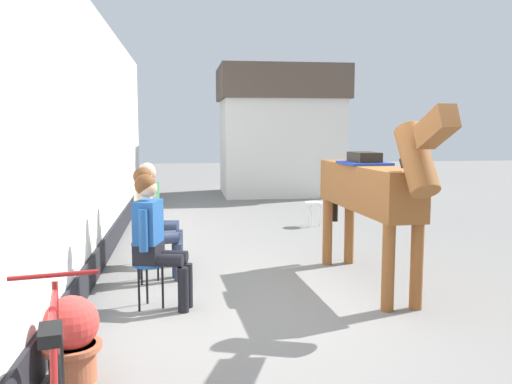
# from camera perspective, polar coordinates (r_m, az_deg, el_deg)

# --- Properties ---
(ground_plane) EXTENTS (40.00, 40.00, 0.00)m
(ground_plane) POSITION_cam_1_polar(r_m,az_deg,el_deg) (8.83, 1.02, -5.37)
(ground_plane) COLOR slate
(pub_facade_wall) EXTENTS (0.34, 14.00, 3.40)m
(pub_facade_wall) POSITION_cam_1_polar(r_m,az_deg,el_deg) (7.15, -17.70, 3.89)
(pub_facade_wall) COLOR white
(pub_facade_wall) RESTS_ON ground_plane
(distant_cottage) EXTENTS (3.40, 2.60, 3.50)m
(distant_cottage) POSITION_cam_1_polar(r_m,az_deg,el_deg) (15.30, 2.54, 6.55)
(distant_cottage) COLOR silver
(distant_cottage) RESTS_ON ground_plane
(seated_visitor_near) EXTENTS (0.61, 0.47, 1.39)m
(seated_visitor_near) POSITION_cam_1_polar(r_m,az_deg,el_deg) (5.66, -10.56, -4.35)
(seated_visitor_near) COLOR #194C99
(seated_visitor_near) RESTS_ON ground_plane
(seated_visitor_middle) EXTENTS (0.61, 0.48, 1.39)m
(seated_visitor_middle) POSITION_cam_1_polar(r_m,az_deg,el_deg) (6.66, -10.95, -2.70)
(seated_visitor_middle) COLOR black
(seated_visitor_middle) RESTS_ON ground_plane
(seated_visitor_far) EXTENTS (0.61, 0.49, 1.39)m
(seated_visitor_far) POSITION_cam_1_polar(r_m,az_deg,el_deg) (7.47, -10.58, -1.66)
(seated_visitor_far) COLOR gold
(seated_visitor_far) RESTS_ON ground_plane
(saddled_horse_center) EXTENTS (0.56, 3.00, 2.06)m
(saddled_horse_center) POSITION_cam_1_polar(r_m,az_deg,el_deg) (6.41, 11.95, 0.37)
(saddled_horse_center) COLOR brown
(saddled_horse_center) RESTS_ON ground_plane
(flower_planter_near) EXTENTS (0.43, 0.43, 0.64)m
(flower_planter_near) POSITION_cam_1_polar(r_m,az_deg,el_deg) (4.34, -18.69, -14.17)
(flower_planter_near) COLOR #A85638
(flower_planter_near) RESTS_ON ground_plane
(spare_stool_white) EXTENTS (0.32, 0.32, 0.46)m
(spare_stool_white) POSITION_cam_1_polar(r_m,az_deg,el_deg) (10.34, 6.03, -1.36)
(spare_stool_white) COLOR white
(spare_stool_white) RESTS_ON ground_plane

